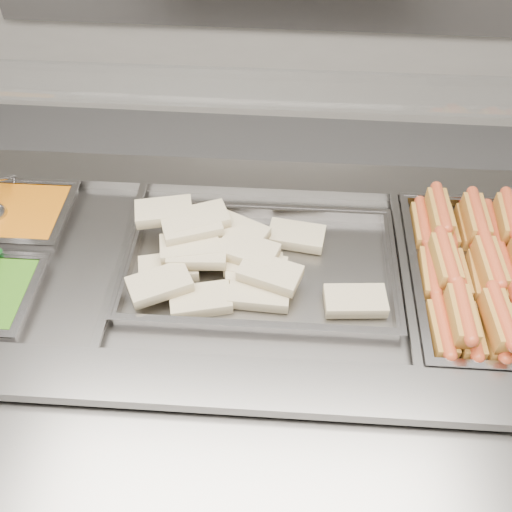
# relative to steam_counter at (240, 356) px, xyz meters

# --- Properties ---
(steam_counter) EXTENTS (1.95, 0.88, 0.93)m
(steam_counter) POSITION_rel_steam_counter_xyz_m (0.00, 0.00, 0.00)
(steam_counter) COLOR slate
(steam_counter) RESTS_ON ground
(tray_rail) EXTENTS (1.86, 0.41, 0.05)m
(tray_rail) POSITION_rel_steam_counter_xyz_m (0.01, -0.53, 0.41)
(tray_rail) COLOR gray
(tray_rail) RESTS_ON steam_counter
(sneeze_guard) EXTENTS (1.71, 0.32, 0.45)m
(sneeze_guard) POSITION_rel_steam_counter_xyz_m (-0.00, 0.23, 0.84)
(sneeze_guard) COLOR silver
(sneeze_guard) RESTS_ON steam_counter
(pan_hotdogs) EXTENTS (0.36, 0.57, 0.10)m
(pan_hotdogs) POSITION_rel_steam_counter_xyz_m (0.64, 0.01, 0.42)
(pan_hotdogs) COLOR gray
(pan_hotdogs) RESTS_ON steam_counter
(pan_wraps) EXTENTS (0.71, 0.42, 0.07)m
(pan_wraps) POSITION_rel_steam_counter_xyz_m (0.06, 0.00, 0.44)
(pan_wraps) COLOR gray
(pan_wraps) RESTS_ON steam_counter
(pan_beans) EXTENTS (0.31, 0.25, 0.10)m
(pan_beans) POSITION_rel_steam_counter_xyz_m (-0.67, 0.14, 0.42)
(pan_beans) COLOR gray
(pan_beans) RESTS_ON steam_counter
(hotdogs_in_buns) EXTENTS (0.32, 0.54, 0.12)m
(hotdogs_in_buns) POSITION_rel_steam_counter_xyz_m (0.63, 0.00, 0.47)
(hotdogs_in_buns) COLOR #AC6B24
(hotdogs_in_buns) RESTS_ON pan_hotdogs
(tortilla_wraps) EXTENTS (0.69, 0.37, 0.10)m
(tortilla_wraps) POSITION_rel_steam_counter_xyz_m (-0.03, 0.00, 0.48)
(tortilla_wraps) COLOR tan
(tortilla_wraps) RESTS_ON pan_wraps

